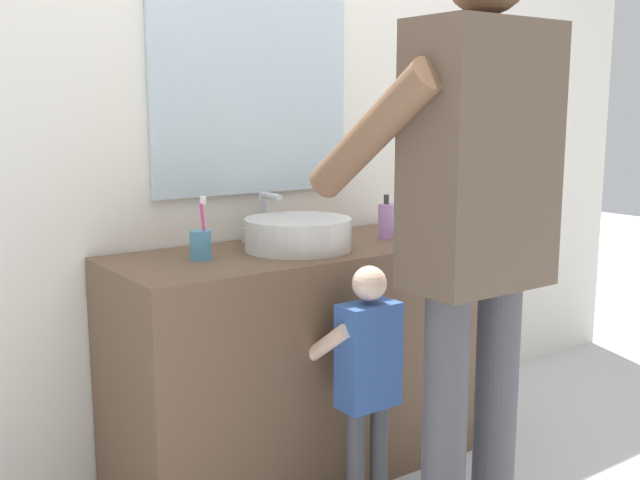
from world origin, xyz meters
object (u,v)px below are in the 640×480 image
at_px(toothbrush_cup, 201,244).
at_px(child_toddler, 367,370).
at_px(adult_parent, 475,197).
at_px(soap_bottle, 386,220).

xyz_separation_m(toothbrush_cup, child_toddler, (0.35, -0.42, -0.38)).
bearing_deg(child_toddler, adult_parent, -72.02).
distance_m(soap_bottle, child_toddler, 0.68).
bearing_deg(adult_parent, toothbrush_cup, 121.45).
height_order(toothbrush_cup, adult_parent, adult_parent).
xyz_separation_m(soap_bottle, child_toddler, (-0.40, -0.38, -0.39)).
bearing_deg(soap_bottle, child_toddler, -136.15).
distance_m(child_toddler, adult_parent, 0.67).
bearing_deg(child_toddler, toothbrush_cup, 129.85).
bearing_deg(adult_parent, soap_bottle, 67.62).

